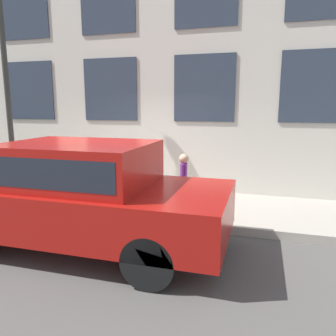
{
  "coord_description": "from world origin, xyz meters",
  "views": [
    {
      "loc": [
        -5.41,
        -2.52,
        2.18
      ],
      "look_at": [
        0.58,
        -0.79,
        1.0
      ],
      "focal_mm": 35.0,
      "sensor_mm": 36.0,
      "label": 1
    }
  ],
  "objects_px": {
    "fire_hydrant": "(153,189)",
    "street_lamp": "(2,31)",
    "parked_car_red_near": "(80,191)",
    "person": "(184,177)"
  },
  "relations": [
    {
      "from": "fire_hydrant",
      "to": "person",
      "type": "bearing_deg",
      "value": -84.76
    },
    {
      "from": "person",
      "to": "street_lamp",
      "type": "bearing_deg",
      "value": -122.68
    },
    {
      "from": "fire_hydrant",
      "to": "street_lamp",
      "type": "relative_size",
      "value": 0.14
    },
    {
      "from": "street_lamp",
      "to": "parked_car_red_near",
      "type": "bearing_deg",
      "value": -123.47
    },
    {
      "from": "fire_hydrant",
      "to": "parked_car_red_near",
      "type": "height_order",
      "value": "parked_car_red_near"
    },
    {
      "from": "person",
      "to": "parked_car_red_near",
      "type": "distance_m",
      "value": 2.12
    },
    {
      "from": "fire_hydrant",
      "to": "street_lamp",
      "type": "height_order",
      "value": "street_lamp"
    },
    {
      "from": "person",
      "to": "street_lamp",
      "type": "relative_size",
      "value": 0.19
    },
    {
      "from": "fire_hydrant",
      "to": "person",
      "type": "distance_m",
      "value": 0.68
    },
    {
      "from": "person",
      "to": "street_lamp",
      "type": "xyz_separation_m",
      "value": [
        0.16,
        4.09,
        2.94
      ]
    }
  ]
}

